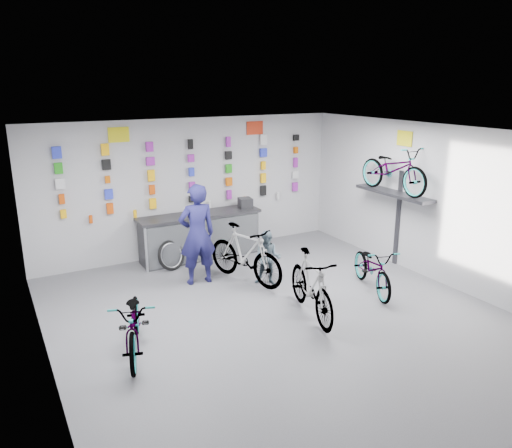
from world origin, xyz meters
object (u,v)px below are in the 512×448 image
bike_service (245,254)px  clerk (197,234)px  counter (200,236)px  bike_right (373,268)px  bike_center (311,285)px  bike_left (135,323)px  customer (268,258)px

bike_service → clerk: size_ratio=0.96×
counter → clerk: size_ratio=1.39×
bike_right → bike_center: bearing=-149.4°
bike_right → counter: bearing=142.5°
bike_left → bike_service: 3.05m
bike_right → bike_service: bearing=160.0°
bike_center → bike_service: 1.86m
bike_service → clerk: (-0.82, 0.38, 0.41)m
clerk → bike_left: bearing=51.7°
bike_left → clerk: 2.70m
bike_center → clerk: (-1.07, 2.22, 0.43)m
customer → bike_right: bearing=2.1°
bike_center → bike_service: bearing=111.0°
bike_center → bike_service: (-0.25, 1.84, 0.02)m
bike_left → bike_service: bike_service is taller
bike_right → customer: size_ratio=1.59×
bike_left → bike_service: bearing=48.9°
bike_service → bike_center: bearing=-100.9°
bike_left → customer: 3.17m
bike_center → customer: bike_center is taller
counter → clerk: (-0.59, -1.29, 0.48)m
bike_left → counter: bearing=71.5°
bike_left → clerk: (1.78, 1.96, 0.51)m
bike_center → bike_right: 1.64m
counter → bike_center: bike_center is taller
bike_center → clerk: clerk is taller
counter → bike_service: (0.23, -1.67, 0.07)m
bike_service → customer: (0.31, -0.33, -0.04)m
bike_service → clerk: clerk is taller
counter → customer: 2.07m
counter → bike_center: bearing=-82.2°
clerk → customer: size_ratio=1.85×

